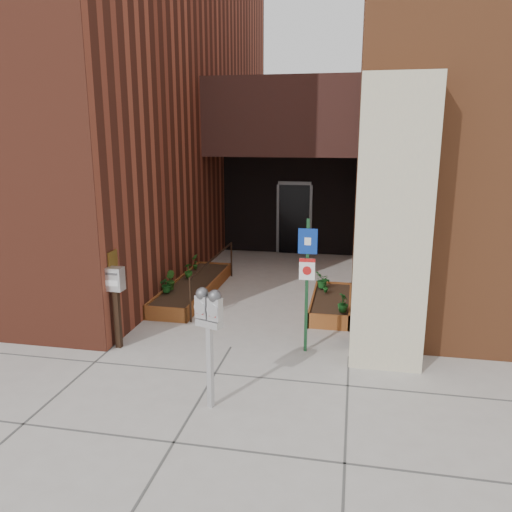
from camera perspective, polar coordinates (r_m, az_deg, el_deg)
The scene contains 15 objects.
ground at distance 8.73m, azimuth -2.90°, elevation -10.35°, with size 80.00×80.00×0.00m, color #9E9991.
architecture at distance 14.85m, azimuth 2.96°, elevation 19.16°, with size 20.00×14.60×10.00m.
planter_left at distance 11.53m, azimuth -7.15°, elevation -3.70°, with size 0.90×3.60×0.30m.
planter_right at distance 10.51m, azimuth 8.59°, elevation -5.48°, with size 0.80×2.20×0.30m.
handrail at distance 11.17m, azimuth -4.88°, elevation -0.93°, with size 0.04×3.34×0.90m.
parking_meter at distance 6.47m, azimuth -5.41°, elevation -6.89°, with size 0.39×0.24×1.66m.
sign_post at distance 8.14m, azimuth 5.86°, elevation -1.81°, with size 0.31×0.08×2.26m.
payment_dropbox at distance 8.68m, azimuth -15.75°, elevation -3.79°, with size 0.29×0.22×1.42m.
shrub_left_a at distance 10.75m, azimuth -10.16°, elevation -3.19°, with size 0.31×0.31×0.35m, color #164F19.
shrub_left_b at distance 10.92m, azimuth -9.78°, elevation -2.73°, with size 0.23×0.23×0.41m, color #245016.
shrub_left_c at distance 11.75m, azimuth -7.73°, elevation -1.64°, with size 0.19×0.19×0.35m, color #205718.
shrub_left_d at distance 12.48m, azimuth -7.00°, elevation -0.64°, with size 0.20×0.20×0.38m, color #1F5618.
shrub_right_a at distance 9.57m, azimuth 9.90°, elevation -5.28°, with size 0.20×0.20×0.35m, color #17521C.
shrub_right_b at distance 10.67m, azimuth 8.01°, elevation -3.27°, with size 0.18×0.18×0.33m, color #18561C.
shrub_right_c at distance 10.96m, azimuth 7.59°, elevation -2.73°, with size 0.32×0.32×0.36m, color #18541D.
Camera 1 is at (1.97, -7.73, 3.55)m, focal length 35.00 mm.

